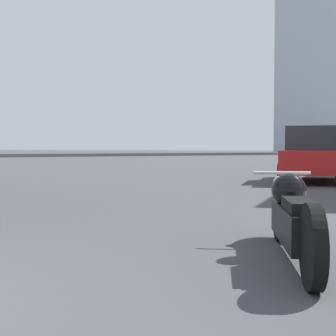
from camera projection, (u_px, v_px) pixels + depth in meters
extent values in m
cylinder|color=black|center=(280.00, 212.00, 5.28)|extent=(0.27, 0.65, 0.65)
cylinder|color=black|center=(313.00, 247.00, 3.43)|extent=(0.27, 0.65, 0.65)
cube|color=black|center=(293.00, 224.00, 4.36)|extent=(0.60, 1.43, 0.33)
sphere|color=black|center=(289.00, 190.00, 4.62)|extent=(0.34, 0.34, 0.34)
cube|color=black|center=(299.00, 205.00, 4.04)|extent=(0.38, 0.68, 0.10)
sphere|color=silver|center=(280.00, 183.00, 5.30)|extent=(0.16, 0.16, 0.16)
cylinder|color=silver|center=(282.00, 173.00, 5.16)|extent=(0.61, 0.20, 0.04)
cube|color=red|center=(312.00, 161.00, 14.66)|extent=(2.30, 4.60, 0.68)
cube|color=#23282D|center=(312.00, 139.00, 14.63)|extent=(1.80, 2.28, 0.73)
cylinder|color=black|center=(284.00, 170.00, 16.24)|extent=(0.26, 0.62, 0.60)
cylinder|color=black|center=(281.00, 174.00, 13.59)|extent=(0.26, 0.62, 0.60)
cube|color=black|center=(328.00, 155.00, 24.63)|extent=(2.10, 4.61, 0.71)
cube|color=#23282D|center=(328.00, 142.00, 24.60)|extent=(1.69, 2.25, 0.69)
cylinder|color=black|center=(311.00, 161.00, 26.24)|extent=(0.24, 0.65, 0.64)
cylinder|color=black|center=(310.00, 162.00, 23.59)|extent=(0.24, 0.65, 0.64)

